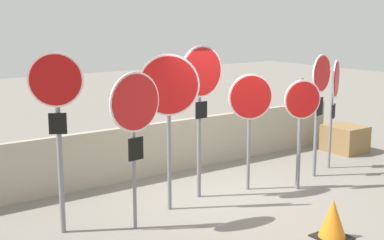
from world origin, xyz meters
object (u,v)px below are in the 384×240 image
(traffic_cone_0, at_px, (333,219))
(stop_sign_1, at_px, (135,113))
(stop_sign_3, at_px, (201,88))
(stop_sign_7, at_px, (335,88))
(stop_sign_6, at_px, (320,90))
(stop_sign_0, at_px, (57,106))
(stop_sign_5, at_px, (302,111))
(stop_sign_2, at_px, (169,96))
(storage_crate, at_px, (345,139))
(stop_sign_4, at_px, (250,105))

(traffic_cone_0, bearing_deg, stop_sign_1, 138.38)
(stop_sign_3, bearing_deg, stop_sign_7, -4.87)
(stop_sign_6, distance_m, stop_sign_7, 0.72)
(stop_sign_0, height_order, stop_sign_6, stop_sign_0)
(stop_sign_6, xyz_separation_m, traffic_cone_0, (-2.04, -2.11, -1.41))
(stop_sign_7, xyz_separation_m, traffic_cone_0, (-2.72, -2.33, -1.37))
(stop_sign_5, bearing_deg, stop_sign_6, 41.64)
(stop_sign_0, bearing_deg, stop_sign_3, 29.46)
(stop_sign_2, distance_m, stop_sign_5, 2.52)
(storage_crate, bearing_deg, stop_sign_0, -173.95)
(storage_crate, bearing_deg, stop_sign_1, -168.65)
(stop_sign_1, xyz_separation_m, stop_sign_3, (1.57, 0.58, 0.16))
(traffic_cone_0, xyz_separation_m, storage_crate, (4.05, 3.07, 0.02))
(storage_crate, bearing_deg, stop_sign_6, -154.54)
(stop_sign_2, bearing_deg, traffic_cone_0, -30.27)
(stop_sign_1, height_order, traffic_cone_0, stop_sign_1)
(stop_sign_3, relative_size, stop_sign_6, 1.10)
(storage_crate, bearing_deg, stop_sign_4, -167.18)
(stop_sign_1, xyz_separation_m, stop_sign_2, (0.81, 0.37, 0.13))
(stop_sign_4, relative_size, stop_sign_7, 0.94)
(stop_sign_1, bearing_deg, stop_sign_5, -9.31)
(stop_sign_4, bearing_deg, stop_sign_7, 24.56)
(stop_sign_4, xyz_separation_m, stop_sign_6, (1.61, -0.13, 0.15))
(stop_sign_2, height_order, storage_crate, stop_sign_2)
(stop_sign_3, bearing_deg, stop_sign_1, -162.77)
(traffic_cone_0, bearing_deg, stop_sign_5, 56.19)
(stop_sign_0, height_order, traffic_cone_0, stop_sign_0)
(stop_sign_3, xyz_separation_m, stop_sign_4, (0.93, -0.18, -0.35))
(stop_sign_1, relative_size, stop_sign_2, 0.92)
(stop_sign_4, relative_size, storage_crate, 2.41)
(stop_sign_1, height_order, stop_sign_6, stop_sign_6)
(stop_sign_4, height_order, stop_sign_6, stop_sign_6)
(stop_sign_1, xyz_separation_m, storage_crate, (6.12, 1.23, -1.43))
(stop_sign_2, relative_size, stop_sign_3, 0.96)
(stop_sign_1, distance_m, stop_sign_2, 0.90)
(stop_sign_5, bearing_deg, stop_sign_7, 39.36)
(stop_sign_1, relative_size, stop_sign_3, 0.89)
(stop_sign_0, distance_m, stop_sign_3, 2.51)
(stop_sign_3, bearing_deg, stop_sign_6, -10.14)
(stop_sign_2, bearing_deg, stop_sign_0, -153.51)
(stop_sign_4, distance_m, traffic_cone_0, 2.61)
(stop_sign_4, bearing_deg, stop_sign_0, -158.70)
(stop_sign_0, height_order, stop_sign_5, stop_sign_0)
(storage_crate, bearing_deg, stop_sign_5, -155.37)
(stop_sign_0, distance_m, stop_sign_1, 1.06)
(stop_sign_1, bearing_deg, stop_sign_4, 1.46)
(stop_sign_3, distance_m, stop_sign_7, 3.23)
(storage_crate, bearing_deg, traffic_cone_0, -142.83)
(stop_sign_2, xyz_separation_m, stop_sign_6, (3.30, -0.10, -0.16))
(stop_sign_3, height_order, stop_sign_6, stop_sign_3)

